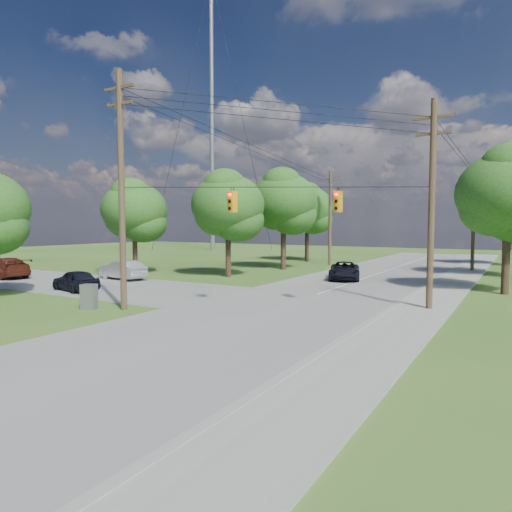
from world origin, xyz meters
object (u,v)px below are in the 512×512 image
Objects in this scene: car_main_north at (344,271)px; control_cabinet at (89,297)px; pole_ne at (432,202)px; pole_north_w at (330,217)px; pole_sw at (122,187)px; pole_north_e at (474,216)px; car_cross_far at (4,268)px; car_cross_silver at (123,270)px; car_cross_dark at (76,280)px.

car_main_north reaches higher than control_cabinet.
pole_ne reaches higher than pole_north_w.
car_main_north is at bearing 72.76° from pole_sw.
car_cross_far is at bearing -142.50° from pole_north_e.
car_cross_far is at bearing -175.20° from pole_ne.
pole_north_e is at bearing 90.00° from pole_ne.
pole_ne reaches higher than control_cabinet.
pole_sw is 2.15× the size of car_cross_far.
pole_sw is 15.51m from pole_ne.
car_cross_silver is at bearing 121.34° from car_cross_far.
car_cross_silver is 0.81× the size of car_cross_far.
car_cross_far reaches higher than control_cabinet.
car_cross_silver is at bearing 107.86° from control_cabinet.
pole_north_e is at bearing 135.23° from car_cross_far.
car_cross_silver is at bearing -138.06° from pole_north_e.
pole_north_e is at bearing 42.39° from control_cabinet.
pole_ne is at bearing 29.38° from pole_sw.
pole_sw is 9.75m from car_cross_dark.
car_cross_dark is 0.73× the size of car_cross_far.
car_cross_silver is at bearing -148.59° from car_cross_dark.
pole_sw is 19.31m from car_main_north.
car_cross_silver is (-23.04, -20.70, -4.35)m from pole_north_e.
car_cross_dark is at bearing 158.52° from pole_sw.
car_cross_far is at bearing -57.41° from car_cross_silver.
car_cross_dark is 7.10m from control_cabinet.
pole_north_e is 1.00× the size of pole_north_w.
car_cross_silver is 3.45× the size of control_cabinet.
car_main_north is (15.02, 8.77, -0.06)m from car_cross_silver.
pole_north_e is 2.22× the size of car_cross_silver.
car_main_north is 19.86m from control_cabinet.
car_cross_dark is at bearing -149.63° from car_main_north.
pole_ne is at bearing -90.00° from pole_north_e.
pole_north_e reaches higher than control_cabinet.
car_cross_silver is (-9.54, 8.90, -5.45)m from pole_sw.
pole_north_w is at bearing 66.50° from control_cabinet.
car_cross_dark is 0.90× the size of car_cross_silver.
car_main_north is at bearing -63.73° from pole_north_w.
pole_north_e reaches higher than car_cross_dark.
pole_ne is 2.12× the size of car_main_north.
pole_north_e reaches higher than car_cross_far.
pole_north_e is 34.21m from car_cross_dark.
pole_ne reaches higher than pole_north_e.
control_cabinet is (-15.02, -8.51, -4.81)m from pole_ne.
car_cross_dark is at bearing 27.99° from car_cross_silver.
pole_north_w is 30.86m from control_cabinet.
pole_sw is at bearing 55.96° from car_cross_silver.
pole_north_e is at bearing 37.84° from car_main_north.
pole_sw is 5.85m from control_cabinet.
car_cross_far is at bearing -126.53° from pole_north_w.
pole_north_e is 34.30m from control_cabinet.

